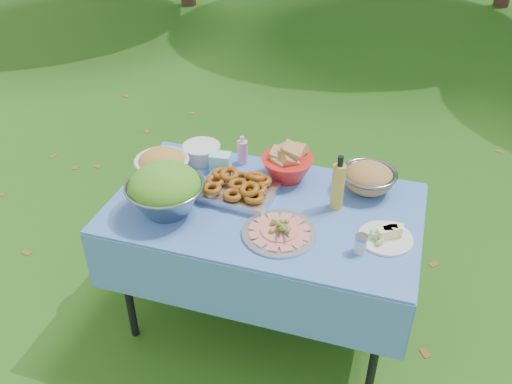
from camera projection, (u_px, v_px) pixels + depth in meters
ground at (263, 317)px, 3.01m from camera, size 80.00×80.00×0.00m
picnic_table at (264, 266)px, 2.79m from camera, size 1.46×0.86×0.76m
salad_bowl at (165, 190)px, 2.48m from camera, size 0.47×0.47×0.24m
pasta_bowl_white at (162, 164)px, 2.75m from camera, size 0.30×0.30×0.15m
plate_stack at (202, 152)px, 2.91m from camera, size 0.25×0.25×0.08m
wipes_box at (220, 162)px, 2.81m from camera, size 0.12×0.09×0.10m
sanitizer_bottle at (242, 150)px, 2.85m from camera, size 0.07×0.07×0.16m
bread_bowl at (287, 163)px, 2.73m from camera, size 0.32×0.32×0.18m
pasta_bowl_steel at (369, 178)px, 2.65m from camera, size 0.32×0.32×0.14m
fried_tray at (237, 189)px, 2.62m from camera, size 0.39×0.29×0.09m
charcuterie_platter at (279, 227)px, 2.38m from camera, size 0.38×0.38×0.08m
oil_bottle at (338, 182)px, 2.49m from camera, size 0.07×0.07×0.28m
cheese_plate at (386, 233)px, 2.36m from camera, size 0.30×0.30×0.07m
shaker at (361, 244)px, 2.28m from camera, size 0.07×0.07×0.09m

